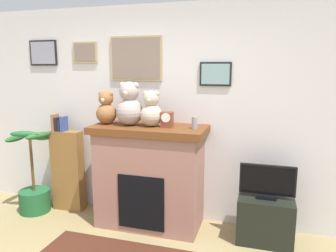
{
  "coord_description": "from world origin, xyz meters",
  "views": [
    {
      "loc": [
        1.3,
        -1.77,
        1.88
      ],
      "look_at": [
        0.27,
        1.65,
        1.22
      ],
      "focal_mm": 34.52,
      "sensor_mm": 36.0,
      "label": 1
    }
  ],
  "objects_px": {
    "potted_plant": "(34,187)",
    "mantel_clock": "(167,119)",
    "teddy_bear_grey": "(106,109)",
    "teddy_bear_brown": "(129,106)",
    "bookshelf": "(67,168)",
    "television": "(267,182)",
    "tv_stand": "(265,219)",
    "candle_jar": "(195,123)",
    "fireplace": "(150,176)",
    "teddy_bear_cream": "(151,110)"
  },
  "relations": [
    {
      "from": "fireplace",
      "to": "candle_jar",
      "type": "height_order",
      "value": "candle_jar"
    },
    {
      "from": "fireplace",
      "to": "candle_jar",
      "type": "relative_size",
      "value": 9.96
    },
    {
      "from": "teddy_bear_brown",
      "to": "bookshelf",
      "type": "bearing_deg",
      "value": 173.45
    },
    {
      "from": "fireplace",
      "to": "teddy_bear_cream",
      "type": "bearing_deg",
      "value": -28.52
    },
    {
      "from": "candle_jar",
      "to": "bookshelf",
      "type": "bearing_deg",
      "value": 176.39
    },
    {
      "from": "bookshelf",
      "to": "teddy_bear_brown",
      "type": "xyz_separation_m",
      "value": [
        0.95,
        -0.11,
        0.87
      ]
    },
    {
      "from": "mantel_clock",
      "to": "teddy_bear_grey",
      "type": "xyz_separation_m",
      "value": [
        -0.75,
        0.0,
        0.09
      ]
    },
    {
      "from": "fireplace",
      "to": "mantel_clock",
      "type": "relative_size",
      "value": 7.6
    },
    {
      "from": "television",
      "to": "candle_jar",
      "type": "bearing_deg",
      "value": -179.5
    },
    {
      "from": "television",
      "to": "candle_jar",
      "type": "xyz_separation_m",
      "value": [
        -0.79,
        -0.01,
        0.6
      ]
    },
    {
      "from": "mantel_clock",
      "to": "potted_plant",
      "type": "bearing_deg",
      "value": -177.04
    },
    {
      "from": "potted_plant",
      "to": "television",
      "type": "xyz_separation_m",
      "value": [
        2.89,
        0.1,
        0.34
      ]
    },
    {
      "from": "potted_plant",
      "to": "mantel_clock",
      "type": "bearing_deg",
      "value": 2.96
    },
    {
      "from": "bookshelf",
      "to": "mantel_clock",
      "type": "bearing_deg",
      "value": -4.48
    },
    {
      "from": "television",
      "to": "teddy_bear_grey",
      "type": "distance_m",
      "value": 1.99
    },
    {
      "from": "tv_stand",
      "to": "television",
      "type": "relative_size",
      "value": 1.01
    },
    {
      "from": "bookshelf",
      "to": "candle_jar",
      "type": "xyz_separation_m",
      "value": [
        1.71,
        -0.11,
        0.71
      ]
    },
    {
      "from": "fireplace",
      "to": "teddy_bear_brown",
      "type": "distance_m",
      "value": 0.86
    },
    {
      "from": "television",
      "to": "bookshelf",
      "type": "bearing_deg",
      "value": 177.68
    },
    {
      "from": "tv_stand",
      "to": "candle_jar",
      "type": "xyz_separation_m",
      "value": [
        -0.79,
        -0.01,
        1.03
      ]
    },
    {
      "from": "potted_plant",
      "to": "teddy_bear_brown",
      "type": "distance_m",
      "value": 1.73
    },
    {
      "from": "potted_plant",
      "to": "candle_jar",
      "type": "height_order",
      "value": "candle_jar"
    },
    {
      "from": "mantel_clock",
      "to": "teddy_bear_cream",
      "type": "xyz_separation_m",
      "value": [
        -0.19,
        0.0,
        0.1
      ]
    },
    {
      "from": "teddy_bear_brown",
      "to": "teddy_bear_cream",
      "type": "height_order",
      "value": "teddy_bear_brown"
    },
    {
      "from": "potted_plant",
      "to": "teddy_bear_cream",
      "type": "xyz_separation_m",
      "value": [
        1.6,
        0.09,
        1.06
      ]
    },
    {
      "from": "teddy_bear_brown",
      "to": "teddy_bear_cream",
      "type": "xyz_separation_m",
      "value": [
        0.26,
        0.0,
        -0.04
      ]
    },
    {
      "from": "mantel_clock",
      "to": "teddy_bear_grey",
      "type": "distance_m",
      "value": 0.75
    },
    {
      "from": "teddy_bear_brown",
      "to": "mantel_clock",
      "type": "bearing_deg",
      "value": -0.11
    },
    {
      "from": "fireplace",
      "to": "teddy_bear_grey",
      "type": "xyz_separation_m",
      "value": [
        -0.53,
        -0.02,
        0.77
      ]
    },
    {
      "from": "fireplace",
      "to": "candle_jar",
      "type": "distance_m",
      "value": 0.85
    },
    {
      "from": "bookshelf",
      "to": "teddy_bear_cream",
      "type": "relative_size",
      "value": 3.13
    },
    {
      "from": "bookshelf",
      "to": "teddy_bear_brown",
      "type": "distance_m",
      "value": 1.29
    },
    {
      "from": "potted_plant",
      "to": "teddy_bear_grey",
      "type": "xyz_separation_m",
      "value": [
        1.04,
        0.09,
        1.05
      ]
    },
    {
      "from": "television",
      "to": "tv_stand",
      "type": "bearing_deg",
      "value": 90.0
    },
    {
      "from": "fireplace",
      "to": "tv_stand",
      "type": "bearing_deg",
      "value": -0.41
    },
    {
      "from": "potted_plant",
      "to": "mantel_clock",
      "type": "distance_m",
      "value": 2.03
    },
    {
      "from": "fireplace",
      "to": "bookshelf",
      "type": "height_order",
      "value": "bookshelf"
    },
    {
      "from": "teddy_bear_grey",
      "to": "teddy_bear_brown",
      "type": "xyz_separation_m",
      "value": [
        0.3,
        -0.0,
        0.05
      ]
    },
    {
      "from": "bookshelf",
      "to": "candle_jar",
      "type": "relative_size",
      "value": 9.63
    },
    {
      "from": "candle_jar",
      "to": "teddy_bear_brown",
      "type": "height_order",
      "value": "teddy_bear_brown"
    },
    {
      "from": "television",
      "to": "teddy_bear_brown",
      "type": "distance_m",
      "value": 1.74
    },
    {
      "from": "teddy_bear_brown",
      "to": "candle_jar",
      "type": "bearing_deg",
      "value": 0.05
    },
    {
      "from": "teddy_bear_grey",
      "to": "potted_plant",
      "type": "bearing_deg",
      "value": -174.87
    },
    {
      "from": "fireplace",
      "to": "mantel_clock",
      "type": "bearing_deg",
      "value": -4.99
    },
    {
      "from": "teddy_bear_cream",
      "to": "candle_jar",
      "type": "bearing_deg",
      "value": 0.06
    },
    {
      "from": "tv_stand",
      "to": "teddy_bear_cream",
      "type": "relative_size",
      "value": 1.43
    },
    {
      "from": "tv_stand",
      "to": "teddy_bear_grey",
      "type": "bearing_deg",
      "value": -179.73
    },
    {
      "from": "mantel_clock",
      "to": "teddy_bear_brown",
      "type": "height_order",
      "value": "teddy_bear_brown"
    },
    {
      "from": "tv_stand",
      "to": "teddy_bear_cream",
      "type": "xyz_separation_m",
      "value": [
        -1.29,
        -0.01,
        1.14
      ]
    },
    {
      "from": "bookshelf",
      "to": "mantel_clock",
      "type": "height_order",
      "value": "mantel_clock"
    }
  ]
}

